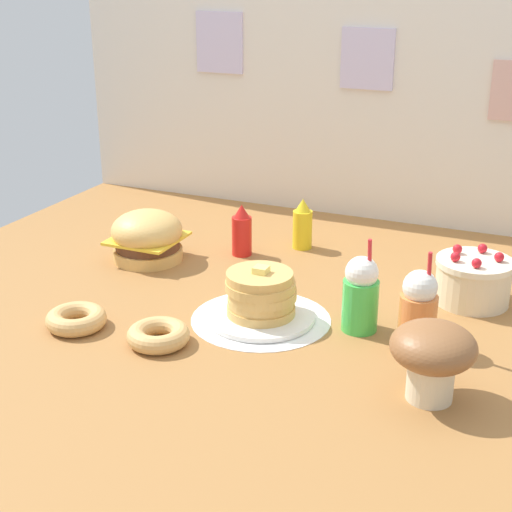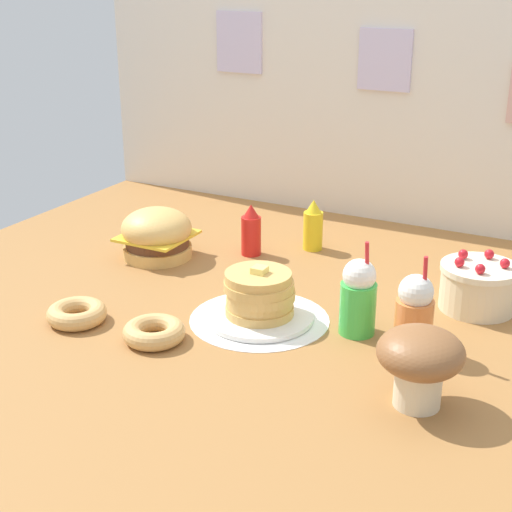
{
  "view_description": "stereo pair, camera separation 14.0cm",
  "coord_description": "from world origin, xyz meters",
  "px_view_note": "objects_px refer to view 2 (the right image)",
  "views": [
    {
      "loc": [
        0.79,
        -1.82,
        0.95
      ],
      "look_at": [
        -0.02,
        0.01,
        0.17
      ],
      "focal_mm": 53.54,
      "sensor_mm": 36.0,
      "label": 1
    },
    {
      "loc": [
        0.91,
        -1.76,
        0.95
      ],
      "look_at": [
        -0.02,
        0.01,
        0.17
      ],
      "focal_mm": 53.54,
      "sensor_mm": 36.0,
      "label": 2
    }
  ],
  "objects_px": {
    "cream_soda_cup": "(358,297)",
    "orange_float_cup": "(414,314)",
    "layer_cake": "(478,286)",
    "mushroom_stool": "(420,359)",
    "donut_chocolate": "(154,332)",
    "burger": "(157,234)",
    "mustard_bottle": "(313,226)",
    "ketchup_bottle": "(251,231)",
    "pancake_stack": "(259,298)",
    "donut_pink_glaze": "(77,313)"
  },
  "relations": [
    {
      "from": "cream_soda_cup",
      "to": "orange_float_cup",
      "type": "height_order",
      "value": "same"
    },
    {
      "from": "layer_cake",
      "to": "mushroom_stool",
      "type": "relative_size",
      "value": 1.13
    },
    {
      "from": "donut_chocolate",
      "to": "mushroom_stool",
      "type": "distance_m",
      "value": 0.71
    },
    {
      "from": "burger",
      "to": "mustard_bottle",
      "type": "relative_size",
      "value": 1.33
    },
    {
      "from": "burger",
      "to": "mustard_bottle",
      "type": "height_order",
      "value": "mustard_bottle"
    },
    {
      "from": "ketchup_bottle",
      "to": "mushroom_stool",
      "type": "height_order",
      "value": "mushroom_stool"
    },
    {
      "from": "layer_cake",
      "to": "mustard_bottle",
      "type": "height_order",
      "value": "mustard_bottle"
    },
    {
      "from": "mustard_bottle",
      "to": "donut_chocolate",
      "type": "height_order",
      "value": "mustard_bottle"
    },
    {
      "from": "layer_cake",
      "to": "ketchup_bottle",
      "type": "distance_m",
      "value": 0.79
    },
    {
      "from": "orange_float_cup",
      "to": "donut_chocolate",
      "type": "xyz_separation_m",
      "value": [
        -0.62,
        -0.26,
        -0.08
      ]
    },
    {
      "from": "ketchup_bottle",
      "to": "cream_soda_cup",
      "type": "distance_m",
      "value": 0.66
    },
    {
      "from": "ketchup_bottle",
      "to": "mustard_bottle",
      "type": "height_order",
      "value": "same"
    },
    {
      "from": "burger",
      "to": "cream_soda_cup",
      "type": "xyz_separation_m",
      "value": [
        0.8,
        -0.22,
        0.02
      ]
    },
    {
      "from": "burger",
      "to": "ketchup_bottle",
      "type": "height_order",
      "value": "ketchup_bottle"
    },
    {
      "from": "pancake_stack",
      "to": "donut_chocolate",
      "type": "bearing_deg",
      "value": -127.85
    },
    {
      "from": "pancake_stack",
      "to": "mushroom_stool",
      "type": "relative_size",
      "value": 1.55
    },
    {
      "from": "mustard_bottle",
      "to": "donut_chocolate",
      "type": "xyz_separation_m",
      "value": [
        -0.09,
        -0.83,
        -0.06
      ]
    },
    {
      "from": "pancake_stack",
      "to": "layer_cake",
      "type": "distance_m",
      "value": 0.63
    },
    {
      "from": "layer_cake",
      "to": "cream_soda_cup",
      "type": "xyz_separation_m",
      "value": [
        -0.25,
        -0.31,
        0.04
      ]
    },
    {
      "from": "orange_float_cup",
      "to": "mushroom_stool",
      "type": "bearing_deg",
      "value": -70.52
    },
    {
      "from": "pancake_stack",
      "to": "cream_soda_cup",
      "type": "height_order",
      "value": "cream_soda_cup"
    },
    {
      "from": "burger",
      "to": "ketchup_bottle",
      "type": "bearing_deg",
      "value": 32.26
    },
    {
      "from": "orange_float_cup",
      "to": "pancake_stack",
      "type": "bearing_deg",
      "value": -177.46
    },
    {
      "from": "donut_pink_glaze",
      "to": "ketchup_bottle",
      "type": "bearing_deg",
      "value": 75.17
    },
    {
      "from": "pancake_stack",
      "to": "ketchup_bottle",
      "type": "relative_size",
      "value": 1.7
    },
    {
      "from": "ketchup_bottle",
      "to": "mushroom_stool",
      "type": "xyz_separation_m",
      "value": [
        0.78,
        -0.66,
        0.03
      ]
    },
    {
      "from": "cream_soda_cup",
      "to": "burger",
      "type": "bearing_deg",
      "value": 164.84
    },
    {
      "from": "donut_chocolate",
      "to": "orange_float_cup",
      "type": "bearing_deg",
      "value": 22.82
    },
    {
      "from": "burger",
      "to": "orange_float_cup",
      "type": "relative_size",
      "value": 0.88
    },
    {
      "from": "burger",
      "to": "donut_chocolate",
      "type": "distance_m",
      "value": 0.62
    },
    {
      "from": "mustard_bottle",
      "to": "donut_chocolate",
      "type": "relative_size",
      "value": 1.08
    },
    {
      "from": "layer_cake",
      "to": "mustard_bottle",
      "type": "bearing_deg",
      "value": 159.83
    },
    {
      "from": "donut_pink_glaze",
      "to": "mushroom_stool",
      "type": "relative_size",
      "value": 0.85
    },
    {
      "from": "burger",
      "to": "mushroom_stool",
      "type": "height_order",
      "value": "mushroom_stool"
    },
    {
      "from": "donut_chocolate",
      "to": "mustard_bottle",
      "type": "bearing_deg",
      "value": 83.65
    },
    {
      "from": "burger",
      "to": "cream_soda_cup",
      "type": "bearing_deg",
      "value": -15.16
    },
    {
      "from": "mustard_bottle",
      "to": "burger",
      "type": "bearing_deg",
      "value": -144.01
    },
    {
      "from": "pancake_stack",
      "to": "mustard_bottle",
      "type": "relative_size",
      "value": 1.7
    },
    {
      "from": "cream_soda_cup",
      "to": "mushroom_stool",
      "type": "relative_size",
      "value": 1.36
    },
    {
      "from": "layer_cake",
      "to": "mushroom_stool",
      "type": "height_order",
      "value": "mushroom_stool"
    },
    {
      "from": "layer_cake",
      "to": "mustard_bottle",
      "type": "distance_m",
      "value": 0.66
    },
    {
      "from": "pancake_stack",
      "to": "mushroom_stool",
      "type": "distance_m",
      "value": 0.57
    },
    {
      "from": "donut_pink_glaze",
      "to": "burger",
      "type": "bearing_deg",
      "value": 99.53
    },
    {
      "from": "orange_float_cup",
      "to": "ketchup_bottle",
      "type": "bearing_deg",
      "value": 148.8
    },
    {
      "from": "orange_float_cup",
      "to": "mushroom_stool",
      "type": "height_order",
      "value": "orange_float_cup"
    },
    {
      "from": "cream_soda_cup",
      "to": "donut_chocolate",
      "type": "height_order",
      "value": "cream_soda_cup"
    },
    {
      "from": "pancake_stack",
      "to": "burger",
      "type": "bearing_deg",
      "value": 153.08
    },
    {
      "from": "mustard_bottle",
      "to": "donut_pink_glaze",
      "type": "bearing_deg",
      "value": -112.62
    },
    {
      "from": "layer_cake",
      "to": "donut_chocolate",
      "type": "height_order",
      "value": "layer_cake"
    },
    {
      "from": "mustard_bottle",
      "to": "donut_chocolate",
      "type": "bearing_deg",
      "value": -96.35
    }
  ]
}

